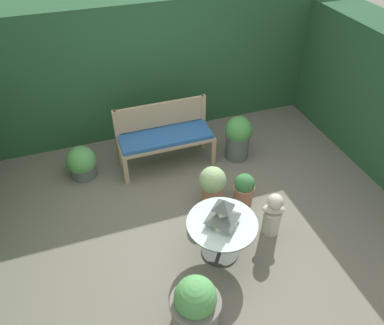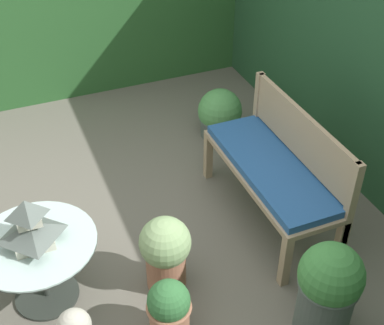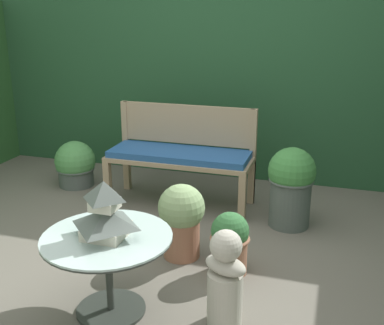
# 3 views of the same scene
# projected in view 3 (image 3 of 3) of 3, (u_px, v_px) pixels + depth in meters

# --- Properties ---
(ground) EXTENTS (30.00, 30.00, 0.00)m
(ground) POSITION_uv_depth(u_px,v_px,m) (150.00, 257.00, 3.55)
(ground) COLOR #666056
(foliage_hedge_back) EXTENTS (6.40, 0.92, 2.02)m
(foliage_hedge_back) POSITION_uv_depth(u_px,v_px,m) (226.00, 77.00, 5.38)
(foliage_hedge_back) COLOR #234C2D
(foliage_hedge_back) RESTS_ON ground
(garden_bench) EXTENTS (1.32, 0.49, 0.51)m
(garden_bench) POSITION_uv_depth(u_px,v_px,m) (180.00, 159.00, 4.38)
(garden_bench) COLOR tan
(garden_bench) RESTS_ON ground
(bench_backrest) EXTENTS (1.32, 0.06, 0.89)m
(bench_backrest) POSITION_uv_depth(u_px,v_px,m) (187.00, 131.00, 4.52)
(bench_backrest) COLOR tan
(bench_backrest) RESTS_ON ground
(patio_table) EXTENTS (0.76, 0.76, 0.50)m
(patio_table) POSITION_uv_depth(u_px,v_px,m) (108.00, 252.00, 2.80)
(patio_table) COLOR #2D332D
(patio_table) RESTS_ON ground
(pagoda_birdhouse) EXTENTS (0.31, 0.31, 0.34)m
(pagoda_birdhouse) POSITION_uv_depth(u_px,v_px,m) (105.00, 213.00, 2.72)
(pagoda_birdhouse) COLOR beige
(pagoda_birdhouse) RESTS_ON patio_table
(garden_bust) EXTENTS (0.29, 0.23, 0.59)m
(garden_bust) POSITION_uv_depth(u_px,v_px,m) (225.00, 280.00, 2.73)
(garden_bust) COLOR #B7B2A3
(garden_bust) RESTS_ON ground
(potted_plant_path_edge) EXTENTS (0.41, 0.41, 0.47)m
(potted_plant_path_edge) POSITION_uv_depth(u_px,v_px,m) (75.00, 165.00, 4.91)
(potted_plant_path_edge) COLOR #4C5651
(potted_plant_path_edge) RESTS_ON ground
(potted_plant_hedge_corner) EXTENTS (0.39, 0.39, 0.68)m
(potted_plant_hedge_corner) POSITION_uv_depth(u_px,v_px,m) (291.00, 185.00, 3.96)
(potted_plant_hedge_corner) COLOR #4C5651
(potted_plant_hedge_corner) RESTS_ON ground
(potted_plant_table_far) EXTENTS (0.28, 0.28, 0.44)m
(potted_plant_table_far) POSITION_uv_depth(u_px,v_px,m) (230.00, 242.00, 3.28)
(potted_plant_table_far) COLOR #9E664C
(potted_plant_table_far) RESTS_ON ground
(potted_plant_table_near) EXTENTS (0.34, 0.34, 0.56)m
(potted_plant_table_near) POSITION_uv_depth(u_px,v_px,m) (182.00, 218.00, 3.47)
(potted_plant_table_near) COLOR #9E664C
(potted_plant_table_near) RESTS_ON ground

